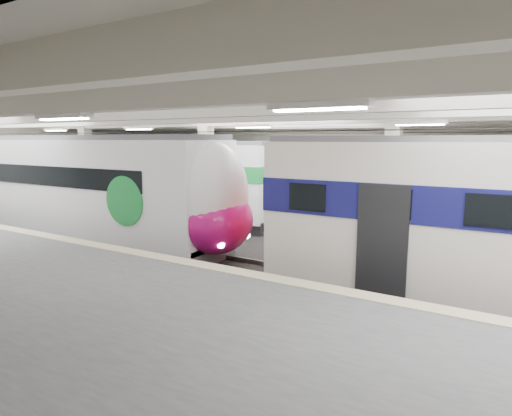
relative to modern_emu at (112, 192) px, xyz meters
The scene contains 3 objects.
station_hall 5.99m from the modern_emu, 17.09° to the right, with size 36.00×24.00×5.75m.
modern_emu is the anchor object (origin of this frame).
far_train 5.98m from the modern_emu, 113.19° to the left, with size 13.69×3.40×4.35m.
Camera 1 is at (8.53, -12.04, 4.45)m, focal length 30.00 mm.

